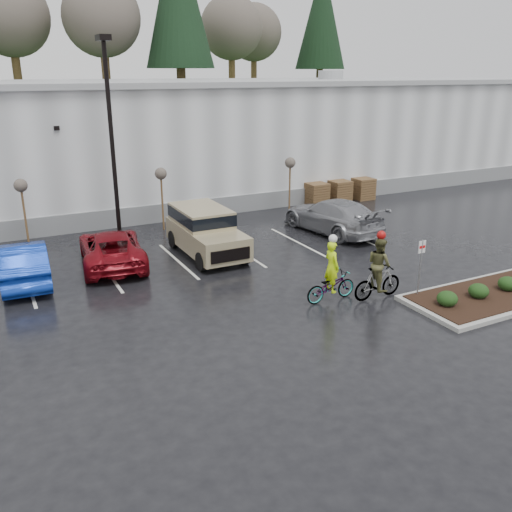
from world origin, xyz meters
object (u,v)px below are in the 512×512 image
sapling_mid (161,177)px  pallet_stack_c (363,189)px  car_red (112,248)px  lamppost (110,120)px  car_blue (24,262)px  suv_tan (207,233)px  car_far_silver (332,216)px  cyclist_hivis (331,280)px  pallet_stack_b (339,191)px  pallet_stack_a (316,194)px  fire_lane_sign (421,262)px  sapling_west (21,189)px  sapling_east (290,166)px  cyclist_olive (378,274)px

sapling_mid → pallet_stack_c: size_ratio=2.37×
car_red → sapling_mid: bearing=-122.8°
lamppost → car_blue: (-4.55, -3.65, -4.89)m
suv_tan → car_far_silver: 7.04m
car_red → cyclist_hivis: size_ratio=2.17×
pallet_stack_b → car_red: bearing=-161.2°
lamppost → pallet_stack_a: lamppost is taller
lamppost → fire_lane_sign: 14.78m
sapling_west → pallet_stack_b: (18.20, 1.00, -2.05)m
sapling_west → car_far_silver: bearing=-17.3°
sapling_west → car_far_silver: size_ratio=0.55×
sapling_east → fire_lane_sign: (-2.20, -12.80, -1.32)m
sapling_east → fire_lane_sign: sapling_east is taller
sapling_west → car_blue: bearing=-96.7°
cyclist_hivis → cyclist_olive: size_ratio=0.97×
sapling_mid → sapling_west: bearing=180.0°
pallet_stack_b → car_red: 16.16m
lamppost → car_red: (-1.10, -3.21, -4.95)m
pallet_stack_c → car_far_silver: size_ratio=0.23×
car_red → cyclist_olive: bearing=141.7°
sapling_mid → suv_tan: sapling_mid is taller
sapling_mid → car_red: bearing=-130.5°
sapling_west → sapling_mid: size_ratio=1.00×
car_red → cyclist_hivis: (6.04, -7.29, 0.01)m
lamppost → pallet_stack_c: bearing=7.1°
sapling_west → suv_tan: size_ratio=0.63×
sapling_west → sapling_mid: same height
sapling_east → cyclist_hivis: 12.72m
sapling_west → car_blue: 5.06m
car_far_silver → sapling_west: bearing=-24.7°
car_blue → cyclist_olive: 13.36m
suv_tan → fire_lane_sign: bearing=-58.6°
pallet_stack_c → cyclist_olive: bearing=-125.8°
fire_lane_sign → cyclist_hivis: bearing=155.6°
car_red → cyclist_hivis: 9.47m
sapling_east → pallet_stack_b: 4.78m
sapling_mid → cyclist_olive: bearing=-71.6°
car_blue → cyclist_olive: (11.09, -7.45, 0.11)m
sapling_mid → car_blue: 8.66m
sapling_west → pallet_stack_c: sapling_west is taller
pallet_stack_c → fire_lane_sign: 16.07m
lamppost → sapling_west: 5.07m
sapling_mid → fire_lane_sign: (5.30, -12.80, -1.32)m
sapling_west → sapling_east: same height
car_red → cyclist_olive: (7.64, -7.90, 0.17)m
pallet_stack_b → fire_lane_sign: (-6.40, -13.80, 0.73)m
pallet_stack_b → cyclist_hivis: bearing=-126.5°
sapling_mid → pallet_stack_a: bearing=5.7°
lamppost → cyclist_hivis: 12.61m
lamppost → car_far_silver: 11.56m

